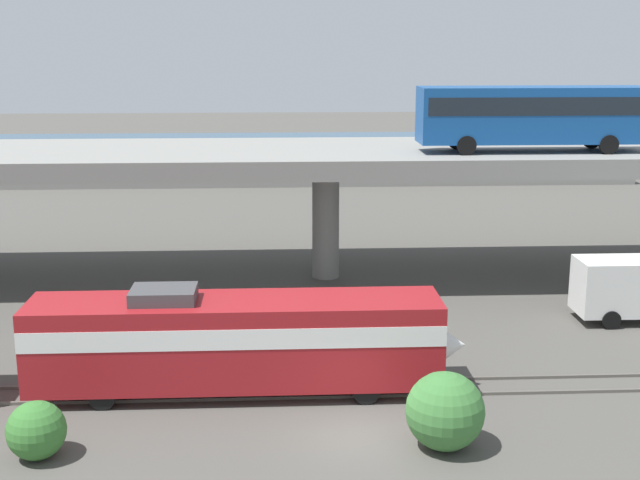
{
  "coord_description": "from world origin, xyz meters",
  "views": [
    {
      "loc": [
        -2.69,
        -26.45,
        13.17
      ],
      "look_at": [
        -0.44,
        17.7,
        2.69
      ],
      "focal_mm": 47.87,
      "sensor_mm": 36.0,
      "label": 1
    }
  ],
  "objects_px": {
    "transit_bus_on_overpass": "(533,113)",
    "train_locomotive": "(256,338)",
    "parked_car_4": "(207,155)",
    "parked_car_2": "(68,154)",
    "parked_car_0": "(346,153)",
    "parked_car_3": "(498,152)",
    "parked_car_1": "(420,149)"
  },
  "relations": [
    {
      "from": "parked_car_1",
      "to": "parked_car_2",
      "type": "distance_m",
      "value": 34.09
    },
    {
      "from": "parked_car_2",
      "to": "parked_car_4",
      "type": "height_order",
      "value": "same"
    },
    {
      "from": "parked_car_3",
      "to": "parked_car_4",
      "type": "bearing_deg",
      "value": 1.88
    },
    {
      "from": "parked_car_0",
      "to": "parked_car_2",
      "type": "relative_size",
      "value": 1.1
    },
    {
      "from": "parked_car_1",
      "to": "parked_car_2",
      "type": "xyz_separation_m",
      "value": [
        -34.06,
        -1.5,
        -0.0
      ]
    },
    {
      "from": "parked_car_2",
      "to": "parked_car_3",
      "type": "bearing_deg",
      "value": 178.91
    },
    {
      "from": "parked_car_0",
      "to": "parked_car_4",
      "type": "xyz_separation_m",
      "value": [
        -13.21,
        -0.75,
        -0.0
      ]
    },
    {
      "from": "transit_bus_on_overpass",
      "to": "parked_car_1",
      "type": "relative_size",
      "value": 2.7
    },
    {
      "from": "transit_bus_on_overpass",
      "to": "parked_car_3",
      "type": "xyz_separation_m",
      "value": [
        7.93,
        36.73,
        -6.91
      ]
    },
    {
      "from": "transit_bus_on_overpass",
      "to": "parked_car_0",
      "type": "distance_m",
      "value": 37.84
    },
    {
      "from": "parked_car_1",
      "to": "parked_car_4",
      "type": "bearing_deg",
      "value": -171.25
    },
    {
      "from": "parked_car_4",
      "to": "train_locomotive",
      "type": "bearing_deg",
      "value": 96.59
    },
    {
      "from": "parked_car_0",
      "to": "parked_car_3",
      "type": "xyz_separation_m",
      "value": [
        14.8,
        0.17,
        0.0
      ]
    },
    {
      "from": "transit_bus_on_overpass",
      "to": "train_locomotive",
      "type": "bearing_deg",
      "value": -135.7
    },
    {
      "from": "parked_car_1",
      "to": "train_locomotive",
      "type": "bearing_deg",
      "value": -105.85
    },
    {
      "from": "train_locomotive",
      "to": "parked_car_2",
      "type": "height_order",
      "value": "train_locomotive"
    },
    {
      "from": "train_locomotive",
      "to": "parked_car_1",
      "type": "xyz_separation_m",
      "value": [
        15.05,
        52.99,
        0.26
      ]
    },
    {
      "from": "transit_bus_on_overpass",
      "to": "parked_car_1",
      "type": "height_order",
      "value": "transit_bus_on_overpass"
    },
    {
      "from": "train_locomotive",
      "to": "transit_bus_on_overpass",
      "type": "height_order",
      "value": "transit_bus_on_overpass"
    },
    {
      "from": "transit_bus_on_overpass",
      "to": "parked_car_2",
      "type": "distance_m",
      "value": 50.66
    },
    {
      "from": "train_locomotive",
      "to": "parked_car_3",
      "type": "height_order",
      "value": "train_locomotive"
    },
    {
      "from": "train_locomotive",
      "to": "parked_car_4",
      "type": "bearing_deg",
      "value": 96.59
    },
    {
      "from": "parked_car_0",
      "to": "parked_car_4",
      "type": "distance_m",
      "value": 13.23
    },
    {
      "from": "parked_car_0",
      "to": "parked_car_4",
      "type": "bearing_deg",
      "value": 3.26
    },
    {
      "from": "parked_car_0",
      "to": "parked_car_2",
      "type": "bearing_deg",
      "value": -2.06
    },
    {
      "from": "parked_car_4",
      "to": "parked_car_3",
      "type": "bearing_deg",
      "value": -178.12
    },
    {
      "from": "transit_bus_on_overpass",
      "to": "parked_car_3",
      "type": "bearing_deg",
      "value": 77.81
    },
    {
      "from": "transit_bus_on_overpass",
      "to": "parked_car_3",
      "type": "relative_size",
      "value": 2.68
    },
    {
      "from": "parked_car_1",
      "to": "parked_car_4",
      "type": "height_order",
      "value": "same"
    },
    {
      "from": "transit_bus_on_overpass",
      "to": "parked_car_1",
      "type": "distance_m",
      "value": 39.62
    },
    {
      "from": "train_locomotive",
      "to": "parked_car_2",
      "type": "relative_size",
      "value": 4.1
    },
    {
      "from": "parked_car_3",
      "to": "parked_car_2",
      "type": "bearing_deg",
      "value": -1.09
    }
  ]
}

